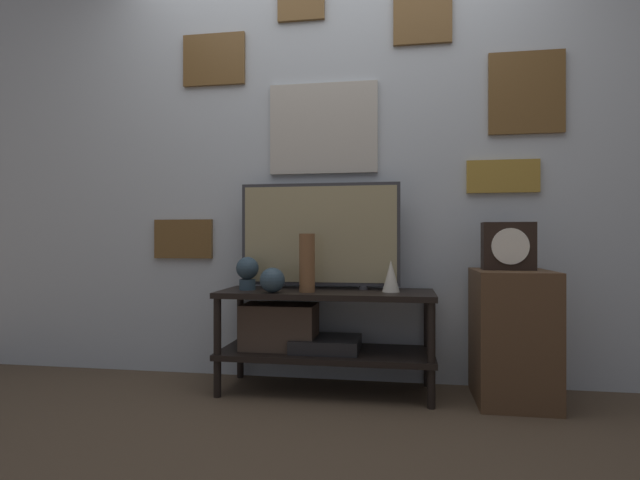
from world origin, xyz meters
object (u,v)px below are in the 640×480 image
(vase_tall_ceramic, at_px, (307,263))
(mantel_clock, at_px, (508,246))
(vase_slim_bronze, at_px, (391,276))
(decorative_bust, at_px, (247,271))
(television, at_px, (320,235))
(vase_round_glass, at_px, (272,280))

(vase_tall_ceramic, xyz_separation_m, mantel_clock, (1.03, 0.09, 0.09))
(vase_slim_bronze, bearing_deg, vase_tall_ceramic, -169.83)
(vase_tall_ceramic, relative_size, vase_slim_bronze, 1.85)
(decorative_bust, relative_size, mantel_clock, 0.71)
(television, xyz_separation_m, vase_round_glass, (-0.21, -0.24, -0.24))
(mantel_clock, bearing_deg, vase_tall_ceramic, -174.78)
(vase_round_glass, height_order, decorative_bust, decorative_bust)
(vase_slim_bronze, xyz_separation_m, decorative_bust, (-0.78, -0.02, 0.02))
(vase_round_glass, height_order, mantel_clock, mantel_clock)
(mantel_clock, bearing_deg, vase_round_glass, -172.88)
(vase_round_glass, xyz_separation_m, mantel_clock, (1.20, 0.15, 0.18))
(television, xyz_separation_m, mantel_clock, (0.99, -0.09, -0.06))
(vase_round_glass, xyz_separation_m, decorative_bust, (-0.17, 0.12, 0.04))
(television, relative_size, mantel_clock, 3.48)
(vase_slim_bronze, distance_m, mantel_clock, 0.61)
(vase_round_glass, relative_size, decorative_bust, 0.72)
(television, distance_m, vase_slim_bronze, 0.47)
(decorative_bust, bearing_deg, vase_tall_ceramic, -10.29)
(television, relative_size, decorative_bust, 4.94)
(vase_round_glass, relative_size, vase_slim_bronze, 0.79)
(television, distance_m, vase_round_glass, 0.40)
(vase_slim_bronze, relative_size, mantel_clock, 0.65)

